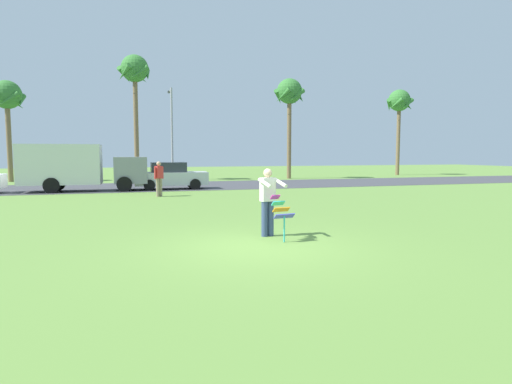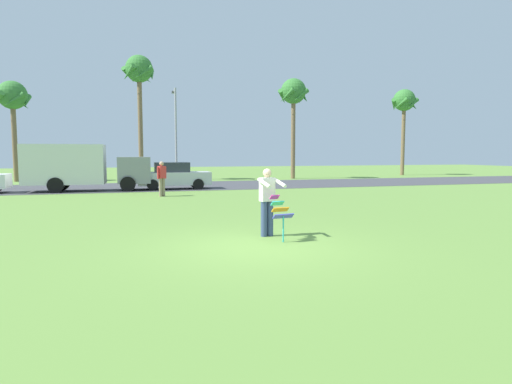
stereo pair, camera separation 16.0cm
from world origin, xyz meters
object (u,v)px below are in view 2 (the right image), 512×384
object	(u,v)px
palm_tree_left_near	(13,99)
person_walker_near	(162,178)
parked_truck_grey_van	(81,166)
palm_tree_far_left	(404,104)
palm_tree_right_near	(139,75)
palm_tree_centre_far	(293,95)
streetlight_pole	(176,129)
person_kite_flyer	(267,199)
kite_held	(280,211)
parked_car_silver	(174,176)

from	to	relation	value
palm_tree_left_near	person_walker_near	distance (m)	18.36
parked_truck_grey_van	palm_tree_far_left	xyz separation A→B (m)	(28.47, 10.76, 5.54)
palm_tree_right_near	palm_tree_centre_far	size ratio (longest dim) A/B	1.16
parked_truck_grey_van	palm_tree_centre_far	world-z (taller)	palm_tree_centre_far
palm_tree_left_near	person_walker_near	bearing A→B (deg)	-56.34
parked_truck_grey_van	palm_tree_right_near	xyz separation A→B (m)	(3.51, 9.42, 6.81)
streetlight_pole	person_kite_flyer	bearing A→B (deg)	-90.16
palm_tree_left_near	palm_tree_centre_far	xyz separation A→B (m)	(21.55, -2.16, 0.80)
kite_held	palm_tree_far_left	xyz separation A→B (m)	(22.40, 26.95, 6.22)
palm_tree_far_left	palm_tree_left_near	bearing A→B (deg)	-179.36
kite_held	parked_truck_grey_van	distance (m)	17.30
person_kite_flyer	parked_car_silver	bearing A→B (deg)	93.01
palm_tree_centre_far	palm_tree_far_left	distance (m)	12.80
person_kite_flyer	palm_tree_far_left	xyz separation A→B (m)	(22.51, 26.31, 6.00)
palm_tree_left_near	palm_tree_right_near	size ratio (longest dim) A/B	0.77
parked_car_silver	streetlight_pole	world-z (taller)	streetlight_pole
parked_truck_grey_van	palm_tree_centre_far	xyz separation A→B (m)	(15.92, 8.23, 5.55)
kite_held	palm_tree_right_near	world-z (taller)	palm_tree_right_near
palm_tree_centre_far	streetlight_pole	xyz separation A→B (m)	(-9.90, -1.05, -2.96)
palm_tree_left_near	palm_tree_far_left	bearing A→B (deg)	0.64
parked_car_silver	person_walker_near	world-z (taller)	person_walker_near
palm_tree_far_left	parked_truck_grey_van	bearing A→B (deg)	-159.29
parked_truck_grey_van	palm_tree_far_left	bearing A→B (deg)	20.71
palm_tree_left_near	streetlight_pole	xyz separation A→B (m)	(11.65, -3.20, -2.17)
palm_tree_right_near	parked_truck_grey_van	bearing A→B (deg)	-110.43
person_walker_near	streetlight_pole	bearing A→B (deg)	80.61
parked_truck_grey_van	streetlight_pole	size ratio (longest dim) A/B	0.97
palm_tree_left_near	person_walker_near	world-z (taller)	palm_tree_left_near
person_kite_flyer	palm_tree_left_near	size ratio (longest dim) A/B	0.23
streetlight_pole	person_walker_near	distance (m)	12.00
palm_tree_centre_far	parked_car_silver	bearing A→B (deg)	-142.67
palm_tree_far_left	person_walker_near	size ratio (longest dim) A/B	4.83
parked_car_silver	streetlight_pole	xyz separation A→B (m)	(0.88, 7.18, 3.22)
person_kite_flyer	parked_car_silver	world-z (taller)	person_kite_flyer
parked_truck_grey_van	palm_tree_centre_far	bearing A→B (deg)	27.33
person_kite_flyer	kite_held	bearing A→B (deg)	-79.76
palm_tree_left_near	streetlight_pole	bearing A→B (deg)	-15.37
kite_held	palm_tree_centre_far	world-z (taller)	palm_tree_centre_far
parked_truck_grey_van	person_walker_near	bearing A→B (deg)	-45.95
palm_tree_centre_far	person_walker_near	bearing A→B (deg)	-133.36
kite_held	streetlight_pole	size ratio (longest dim) A/B	0.16
person_kite_flyer	parked_car_silver	size ratio (longest dim) A/B	0.41
kite_held	streetlight_pole	distance (m)	23.59
palm_tree_right_near	person_walker_near	bearing A→B (deg)	-87.43
parked_truck_grey_van	parked_car_silver	world-z (taller)	parked_truck_grey_van
person_kite_flyer	palm_tree_right_near	xyz separation A→B (m)	(-2.44, 24.97, 7.27)
parked_car_silver	palm_tree_right_near	size ratio (longest dim) A/B	0.43
palm_tree_left_near	person_walker_near	xyz separation A→B (m)	(9.75, -14.65, -5.23)
palm_tree_far_left	kite_held	bearing A→B (deg)	-129.73
parked_car_silver	person_walker_near	bearing A→B (deg)	-103.32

